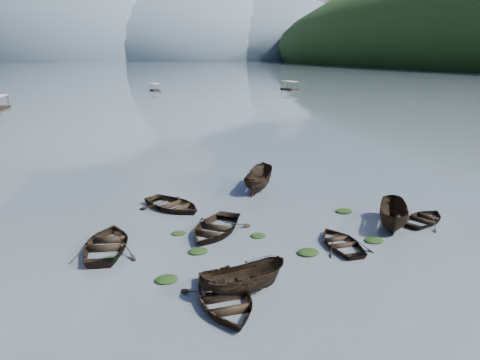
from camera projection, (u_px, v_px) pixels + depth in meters
name	position (u px, v px, depth m)	size (l,w,h in m)	color
ground_plane	(323.00, 292.00, 19.61)	(2400.00, 2400.00, 0.00)	#4C575F
haze_mtn_b	(64.00, 60.00, 820.07)	(520.00, 520.00, 340.00)	#475666
haze_mtn_c	(168.00, 60.00, 881.03)	(520.00, 520.00, 260.00)	#475666
haze_mtn_d	(250.00, 60.00, 935.88)	(520.00, 520.00, 220.00)	#475666
rowboat_0	(225.00, 305.00, 18.59)	(3.43, 4.80, 0.99)	black
rowboat_1	(108.00, 249.00, 23.92)	(3.56, 4.99, 1.03)	black
rowboat_2	(243.00, 292.00, 19.58)	(1.55, 4.12, 1.59)	black
rowboat_3	(341.00, 246.00, 24.33)	(2.78, 3.90, 0.81)	black
rowboat_4	(424.00, 222.00, 27.81)	(2.76, 3.86, 0.80)	black
rowboat_5	(393.00, 227.00, 27.00)	(1.77, 4.70, 1.81)	black
rowboat_6	(173.00, 209.00, 30.15)	(3.43, 4.80, 0.99)	black
rowboat_7	(215.00, 232.00, 26.13)	(3.58, 5.02, 1.04)	black
rowboat_8	(258.00, 189.00, 34.53)	(1.85, 4.91, 1.90)	black
weed_clump_0	(167.00, 281.00, 20.57)	(1.13, 0.93, 0.25)	black
weed_clump_1	(198.00, 252.00, 23.52)	(1.11, 0.89, 0.24)	black
weed_clump_2	(308.00, 253.00, 23.36)	(1.24, 0.99, 0.27)	black
weed_clump_3	(258.00, 236.00, 25.56)	(0.95, 0.80, 0.21)	black
weed_clump_4	(374.00, 241.00, 24.90)	(1.16, 0.92, 0.24)	black
weed_clump_5	(110.00, 260.00, 22.62)	(0.95, 0.77, 0.20)	black
weed_clump_6	(179.00, 234.00, 25.92)	(0.90, 0.75, 0.19)	black
weed_clump_7	(344.00, 212.00, 29.52)	(1.18, 0.94, 0.26)	black
pontoon_centre	(155.00, 91.00, 128.39)	(2.26, 5.42, 2.08)	black
pontoon_right	(289.00, 90.00, 132.02)	(2.72, 6.52, 2.50)	black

